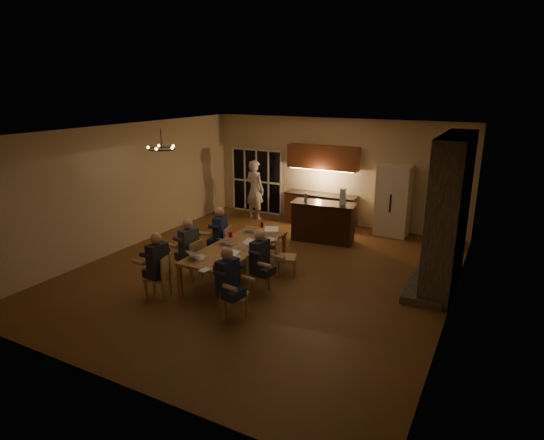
{
  "coord_description": "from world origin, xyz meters",
  "views": [
    {
      "loc": [
        4.67,
        -8.4,
        4.11
      ],
      "look_at": [
        0.07,
        0.3,
        1.19
      ],
      "focal_mm": 30.0,
      "sensor_mm": 36.0,
      "label": 1
    }
  ],
  "objects_px": {
    "chair_left_near": "(158,277)",
    "plate_near": "(234,257)",
    "redcup_mid": "(230,235)",
    "bar_blender": "(343,197)",
    "chair_right_near": "(235,295)",
    "mug_mid": "(255,237)",
    "laptop_c": "(228,239)",
    "mug_back": "(243,231)",
    "can_cola": "(262,225)",
    "chandelier": "(162,149)",
    "laptop_f": "(272,231)",
    "refrigerator": "(393,201)",
    "person_left_mid": "(189,249)",
    "plate_far": "(270,240)",
    "chair_left_far": "(220,245)",
    "redcup_near": "(215,268)",
    "person_right_mid": "(260,262)",
    "laptop_e": "(252,227)",
    "standing_person": "(255,190)",
    "chair_left_mid": "(190,259)",
    "person_left_far": "(220,235)",
    "can_silver": "(224,254)",
    "plate_left": "(199,257)",
    "dining_table": "(237,262)",
    "person_right_near": "(228,284)",
    "bar_island": "(323,222)",
    "chair_right_mid": "(259,273)",
    "laptop_a": "(198,253)",
    "mug_front": "(225,250)",
    "person_left_near": "(158,266)",
    "laptop_d": "(246,244)"
  },
  "relations": [
    {
      "from": "mug_back",
      "to": "plate_near",
      "type": "height_order",
      "value": "mug_back"
    },
    {
      "from": "person_left_mid",
      "to": "plate_far",
      "type": "height_order",
      "value": "person_left_mid"
    },
    {
      "from": "bar_island",
      "to": "chair_left_near",
      "type": "height_order",
      "value": "bar_island"
    },
    {
      "from": "chair_right_near",
      "to": "mug_back",
      "type": "bearing_deg",
      "value": 9.75
    },
    {
      "from": "redcup_near",
      "to": "person_right_mid",
      "type": "bearing_deg",
      "value": 62.55
    },
    {
      "from": "plate_near",
      "to": "chair_left_far",
      "type": "bearing_deg",
      "value": 133.98
    },
    {
      "from": "dining_table",
      "to": "person_right_near",
      "type": "relative_size",
      "value": 2.05
    },
    {
      "from": "laptop_f",
      "to": "bar_blender",
      "type": "distance_m",
      "value": 2.49
    },
    {
      "from": "refrigerator",
      "to": "redcup_mid",
      "type": "xyz_separation_m",
      "value": [
        -2.72,
        -4.21,
        -0.19
      ]
    },
    {
      "from": "laptop_e",
      "to": "plate_far",
      "type": "xyz_separation_m",
      "value": [
        0.67,
        -0.37,
        -0.1
      ]
    },
    {
      "from": "chair_left_near",
      "to": "plate_near",
      "type": "bearing_deg",
      "value": 111.68
    },
    {
      "from": "laptop_a",
      "to": "plate_far",
      "type": "xyz_separation_m",
      "value": [
        0.73,
        1.7,
        -0.1
      ]
    },
    {
      "from": "person_right_near",
      "to": "plate_left",
      "type": "xyz_separation_m",
      "value": [
        -1.15,
        0.7,
        0.07
      ]
    },
    {
      "from": "person_left_mid",
      "to": "laptop_e",
      "type": "relative_size",
      "value": 4.31
    },
    {
      "from": "mug_mid",
      "to": "plate_far",
      "type": "height_order",
      "value": "mug_mid"
    },
    {
      "from": "can_cola",
      "to": "chair_left_mid",
      "type": "bearing_deg",
      "value": -111.04
    },
    {
      "from": "laptop_c",
      "to": "mug_back",
      "type": "bearing_deg",
      "value": -77.52
    },
    {
      "from": "mug_front",
      "to": "chair_right_near",
      "type": "bearing_deg",
      "value": -49.79
    },
    {
      "from": "chair_right_near",
      "to": "mug_mid",
      "type": "distance_m",
      "value": 2.28
    },
    {
      "from": "chair_right_near",
      "to": "mug_front",
      "type": "relative_size",
      "value": 8.9
    },
    {
      "from": "person_left_far",
      "to": "laptop_d",
      "type": "relative_size",
      "value": 4.31
    },
    {
      "from": "chair_left_mid",
      "to": "chandelier",
      "type": "distance_m",
      "value": 2.54
    },
    {
      "from": "redcup_near",
      "to": "plate_near",
      "type": "distance_m",
      "value": 0.75
    },
    {
      "from": "laptop_e",
      "to": "can_cola",
      "type": "relative_size",
      "value": 2.67
    },
    {
      "from": "standing_person",
      "to": "plate_left",
      "type": "xyz_separation_m",
      "value": [
        1.67,
        -5.2,
        -0.19
      ]
    },
    {
      "from": "laptop_c",
      "to": "plate_left",
      "type": "distance_m",
      "value": 0.98
    },
    {
      "from": "standing_person",
      "to": "laptop_c",
      "type": "bearing_deg",
      "value": 125.44
    },
    {
      "from": "person_left_near",
      "to": "redcup_near",
      "type": "bearing_deg",
      "value": 107.31
    },
    {
      "from": "refrigerator",
      "to": "redcup_mid",
      "type": "height_order",
      "value": "refrigerator"
    },
    {
      "from": "person_right_near",
      "to": "laptop_a",
      "type": "relative_size",
      "value": 4.31
    },
    {
      "from": "chair_left_mid",
      "to": "person_left_far",
      "type": "height_order",
      "value": "person_left_far"
    },
    {
      "from": "mug_back",
      "to": "redcup_mid",
      "type": "xyz_separation_m",
      "value": [
        -0.1,
        -0.39,
        0.01
      ]
    },
    {
      "from": "can_cola",
      "to": "chandelier",
      "type": "bearing_deg",
      "value": -138.68
    },
    {
      "from": "laptop_c",
      "to": "bar_blender",
      "type": "relative_size",
      "value": 0.74
    },
    {
      "from": "person_right_mid",
      "to": "chair_left_near",
      "type": "bearing_deg",
      "value": 128.56
    },
    {
      "from": "person_left_near",
      "to": "mug_back",
      "type": "height_order",
      "value": "person_left_near"
    },
    {
      "from": "laptop_e",
      "to": "plate_near",
      "type": "xyz_separation_m",
      "value": [
        0.55,
        -1.67,
        -0.1
      ]
    },
    {
      "from": "chair_right_near",
      "to": "laptop_c",
      "type": "distance_m",
      "value": 2.0
    },
    {
      "from": "chair_left_mid",
      "to": "chair_right_near",
      "type": "height_order",
      "value": "same"
    },
    {
      "from": "redcup_mid",
      "to": "bar_blender",
      "type": "relative_size",
      "value": 0.28
    },
    {
      "from": "bar_island",
      "to": "person_right_near",
      "type": "relative_size",
      "value": 1.26
    },
    {
      "from": "refrigerator",
      "to": "dining_table",
      "type": "relative_size",
      "value": 0.71
    },
    {
      "from": "plate_near",
      "to": "plate_left",
      "type": "bearing_deg",
      "value": -153.83
    },
    {
      "from": "dining_table",
      "to": "mug_back",
      "type": "bearing_deg",
      "value": 112.61
    },
    {
      "from": "chair_left_mid",
      "to": "dining_table",
      "type": "bearing_deg",
      "value": 121.04
    },
    {
      "from": "laptop_c",
      "to": "can_silver",
      "type": "xyz_separation_m",
      "value": [
        0.34,
        -0.7,
        -0.05
      ]
    },
    {
      "from": "chair_left_far",
      "to": "bar_blender",
      "type": "bearing_deg",
      "value": 129.55
    },
    {
      "from": "redcup_near",
      "to": "can_silver",
      "type": "relative_size",
      "value": 1.0
    },
    {
      "from": "dining_table",
      "to": "chair_right_mid",
      "type": "relative_size",
      "value": 3.18
    },
    {
      "from": "chair_right_near",
      "to": "mug_back",
      "type": "height_order",
      "value": "chair_right_near"
    }
  ]
}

